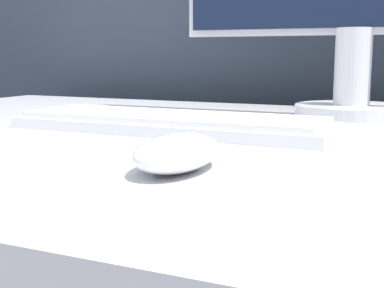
% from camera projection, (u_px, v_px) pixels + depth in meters
% --- Properties ---
extents(partition_panel, '(5.00, 0.03, 1.15)m').
position_uv_depth(partition_panel, '(326.00, 178.00, 1.25)').
color(partition_panel, '#333D4C').
rests_on(partition_panel, ground_plane).
extents(computer_mouse_near, '(0.07, 0.13, 0.03)m').
position_uv_depth(computer_mouse_near, '(176.00, 152.00, 0.50)').
color(computer_mouse_near, white).
rests_on(computer_mouse_near, desk).
extents(keyboard, '(0.46, 0.15, 0.02)m').
position_uv_depth(keyboard, '(171.00, 123.00, 0.76)').
color(keyboard, white).
rests_on(keyboard, desk).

